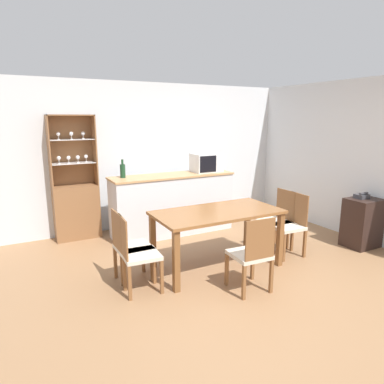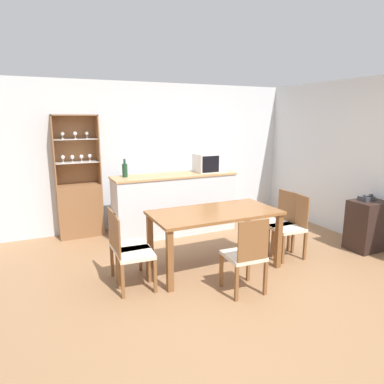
{
  "view_description": "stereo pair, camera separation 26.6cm",
  "coord_description": "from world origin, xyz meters",
  "px_view_note": "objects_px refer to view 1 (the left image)",
  "views": [
    {
      "loc": [
        -2.34,
        -3.2,
        1.95
      ],
      "look_at": [
        -0.03,
        1.17,
        0.87
      ],
      "focal_mm": 32.0,
      "sensor_mm": 36.0,
      "label": 1
    },
    {
      "loc": [
        -2.1,
        -3.32,
        1.95
      ],
      "look_at": [
        -0.03,
        1.17,
        0.87
      ],
      "focal_mm": 32.0,
      "sensor_mm": 36.0,
      "label": 2
    }
  ],
  "objects_px": {
    "dining_table": "(217,219)",
    "wine_bottle": "(123,171)",
    "dining_chair_side_right_near": "(289,225)",
    "side_cabinet": "(362,223)",
    "dining_chair_side_left_near": "(137,254)",
    "display_cabinet": "(76,202)",
    "microwave": "(206,163)",
    "telephone": "(362,196)",
    "dining_chair_head_near": "(252,254)",
    "dining_chair_side_right_far": "(277,220)",
    "dining_chair_side_left_far": "(130,247)"
  },
  "relations": [
    {
      "from": "dining_chair_side_left_far",
      "to": "dining_chair_side_right_near",
      "type": "distance_m",
      "value": 2.29
    },
    {
      "from": "dining_table",
      "to": "wine_bottle",
      "type": "bearing_deg",
      "value": 114.95
    },
    {
      "from": "microwave",
      "to": "dining_chair_side_left_far",
      "type": "bearing_deg",
      "value": -142.88
    },
    {
      "from": "dining_chair_side_left_far",
      "to": "dining_chair_side_left_near",
      "type": "distance_m",
      "value": 0.25
    },
    {
      "from": "telephone",
      "to": "dining_chair_side_left_far",
      "type": "bearing_deg",
      "value": 172.04
    },
    {
      "from": "dining_chair_side_left_far",
      "to": "dining_chair_head_near",
      "type": "xyz_separation_m",
      "value": [
        1.14,
        -0.86,
        0.0
      ]
    },
    {
      "from": "dining_chair_side_right_near",
      "to": "wine_bottle",
      "type": "relative_size",
      "value": 3.07
    },
    {
      "from": "dining_table",
      "to": "side_cabinet",
      "type": "height_order",
      "value": "dining_table"
    },
    {
      "from": "dining_chair_head_near",
      "to": "side_cabinet",
      "type": "distance_m",
      "value": 2.39
    },
    {
      "from": "microwave",
      "to": "wine_bottle",
      "type": "distance_m",
      "value": 1.48
    },
    {
      "from": "dining_chair_head_near",
      "to": "wine_bottle",
      "type": "bearing_deg",
      "value": 110.75
    },
    {
      "from": "dining_chair_side_left_near",
      "to": "telephone",
      "type": "bearing_deg",
      "value": 90.05
    },
    {
      "from": "microwave",
      "to": "telephone",
      "type": "distance_m",
      "value": 2.53
    },
    {
      "from": "display_cabinet",
      "to": "side_cabinet",
      "type": "bearing_deg",
      "value": -32.89
    },
    {
      "from": "microwave",
      "to": "telephone",
      "type": "bearing_deg",
      "value": -49.62
    },
    {
      "from": "display_cabinet",
      "to": "telephone",
      "type": "relative_size",
      "value": 10.32
    },
    {
      "from": "dining_chair_side_right_near",
      "to": "telephone",
      "type": "xyz_separation_m",
      "value": [
        1.2,
        -0.23,
        0.34
      ]
    },
    {
      "from": "display_cabinet",
      "to": "dining_chair_side_left_far",
      "type": "relative_size",
      "value": 2.23
    },
    {
      "from": "microwave",
      "to": "telephone",
      "type": "relative_size",
      "value": 2.56
    },
    {
      "from": "dining_chair_side_right_far",
      "to": "wine_bottle",
      "type": "relative_size",
      "value": 3.07
    },
    {
      "from": "dining_chair_side_right_far",
      "to": "dining_chair_side_left_near",
      "type": "bearing_deg",
      "value": 95.67
    },
    {
      "from": "dining_table",
      "to": "telephone",
      "type": "distance_m",
      "value": 2.38
    },
    {
      "from": "dining_chair_side_right_near",
      "to": "dining_chair_side_left_near",
      "type": "bearing_deg",
      "value": 93.54
    },
    {
      "from": "display_cabinet",
      "to": "dining_chair_side_right_near",
      "type": "height_order",
      "value": "display_cabinet"
    },
    {
      "from": "dining_chair_side_right_near",
      "to": "dining_chair_head_near",
      "type": "bearing_deg",
      "value": 121.69
    },
    {
      "from": "display_cabinet",
      "to": "dining_chair_side_left_far",
      "type": "height_order",
      "value": "display_cabinet"
    },
    {
      "from": "dining_chair_side_left_near",
      "to": "microwave",
      "type": "bearing_deg",
      "value": 135.63
    },
    {
      "from": "wine_bottle",
      "to": "dining_chair_side_right_far",
      "type": "bearing_deg",
      "value": -38.22
    },
    {
      "from": "dining_chair_side_left_near",
      "to": "wine_bottle",
      "type": "height_order",
      "value": "wine_bottle"
    },
    {
      "from": "dining_chair_side_left_far",
      "to": "side_cabinet",
      "type": "height_order",
      "value": "dining_chair_side_left_far"
    },
    {
      "from": "dining_chair_side_right_far",
      "to": "microwave",
      "type": "height_order",
      "value": "microwave"
    },
    {
      "from": "dining_chair_head_near",
      "to": "dining_chair_side_right_far",
      "type": "bearing_deg",
      "value": 40.08
    },
    {
      "from": "side_cabinet",
      "to": "telephone",
      "type": "height_order",
      "value": "telephone"
    },
    {
      "from": "display_cabinet",
      "to": "wine_bottle",
      "type": "bearing_deg",
      "value": -32.47
    },
    {
      "from": "display_cabinet",
      "to": "dining_table",
      "type": "xyz_separation_m",
      "value": [
        1.42,
        -2.04,
        0.06
      ]
    },
    {
      "from": "display_cabinet",
      "to": "dining_chair_side_left_far",
      "type": "xyz_separation_m",
      "value": [
        0.28,
        -1.92,
        -0.16
      ]
    },
    {
      "from": "display_cabinet",
      "to": "dining_chair_side_right_near",
      "type": "xyz_separation_m",
      "value": [
        2.56,
        -2.17,
        -0.16
      ]
    },
    {
      "from": "dining_chair_side_left_far",
      "to": "telephone",
      "type": "distance_m",
      "value": 3.54
    },
    {
      "from": "dining_chair_side_right_far",
      "to": "dining_chair_side_right_near",
      "type": "distance_m",
      "value": 0.25
    },
    {
      "from": "dining_chair_side_left_far",
      "to": "display_cabinet",
      "type": "bearing_deg",
      "value": -172.42
    },
    {
      "from": "side_cabinet",
      "to": "dining_chair_head_near",
      "type": "bearing_deg",
      "value": -172.01
    },
    {
      "from": "microwave",
      "to": "dining_table",
      "type": "bearing_deg",
      "value": -115.31
    },
    {
      "from": "display_cabinet",
      "to": "side_cabinet",
      "type": "height_order",
      "value": "display_cabinet"
    },
    {
      "from": "dining_chair_side_right_near",
      "to": "dining_table",
      "type": "bearing_deg",
      "value": 87.29
    },
    {
      "from": "dining_chair_side_right_near",
      "to": "side_cabinet",
      "type": "relative_size",
      "value": 1.19
    },
    {
      "from": "dining_chair_side_right_far",
      "to": "telephone",
      "type": "height_order",
      "value": "dining_chair_side_right_far"
    },
    {
      "from": "wine_bottle",
      "to": "dining_chair_side_left_near",
      "type": "bearing_deg",
      "value": -102.62
    },
    {
      "from": "dining_table",
      "to": "telephone",
      "type": "relative_size",
      "value": 8.52
    },
    {
      "from": "dining_chair_head_near",
      "to": "wine_bottle",
      "type": "relative_size",
      "value": 3.07
    },
    {
      "from": "dining_table",
      "to": "dining_chair_side_left_near",
      "type": "distance_m",
      "value": 1.17
    }
  ]
}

